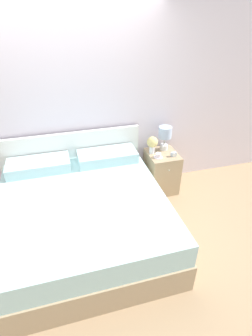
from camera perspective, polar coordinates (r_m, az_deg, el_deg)
The scene contains 8 objects.
ground_plane at distance 4.08m, azimuth -10.60°, elevation -5.07°, with size 12.00×12.00×0.00m, color tan.
wall_back at distance 3.53m, azimuth -12.84°, elevation 12.71°, with size 8.00×0.06×2.60m.
bed at distance 3.17m, azimuth -9.28°, elevation -10.00°, with size 1.89×1.94×0.99m.
nightstand at distance 3.94m, azimuth 7.71°, elevation -0.76°, with size 0.42×0.49×0.61m.
table_lamp at distance 3.81m, azimuth 8.47°, elevation 7.21°, with size 0.19×0.19×0.35m.
flower_vase at distance 3.71m, azimuth 5.80°, elevation 5.37°, with size 0.15×0.15×0.25m.
teacup at distance 3.67m, azimuth 7.04°, elevation 2.71°, with size 0.13×0.13×0.06m.
alarm_clock at distance 3.73m, azimuth 10.31°, elevation 2.96°, with size 0.08×0.04×0.06m.
Camera 1 is at (-0.14, -3.28, 2.43)m, focal length 28.00 mm.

